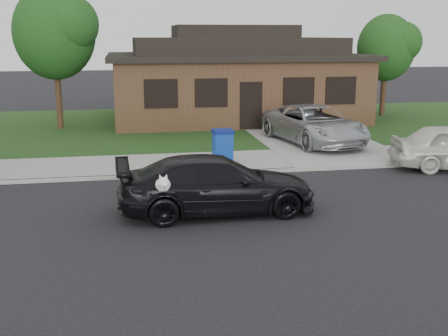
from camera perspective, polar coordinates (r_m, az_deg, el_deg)
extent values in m
plane|color=black|center=(14.20, -3.18, -4.27)|extent=(120.00, 120.00, 0.00)
cube|color=gray|center=(18.99, -5.05, 0.41)|extent=(60.00, 3.00, 0.12)
cube|color=gray|center=(17.53, -4.59, -0.67)|extent=(60.00, 0.12, 0.12)
cube|color=#193814|center=(26.82, -6.62, 4.18)|extent=(60.00, 13.00, 0.13)
cube|color=gray|center=(25.00, 7.72, 3.50)|extent=(4.50, 13.00, 0.14)
imported|color=black|center=(13.80, -0.74, -1.72)|extent=(4.91, 2.07, 1.41)
ellipsoid|color=white|center=(12.67, -6.23, -1.70)|extent=(0.34, 0.40, 0.30)
sphere|color=white|center=(12.42, -6.16, -1.53)|extent=(0.26, 0.26, 0.26)
cube|color=white|center=(12.31, -6.12, -1.88)|extent=(0.09, 0.12, 0.08)
sphere|color=black|center=(12.26, -6.10, -1.95)|extent=(0.04, 0.04, 0.04)
cone|color=white|center=(12.43, -6.50, -0.88)|extent=(0.11, 0.11, 0.14)
cone|color=white|center=(12.44, -5.89, -0.86)|extent=(0.11, 0.11, 0.14)
imported|color=#A9ACB0|center=(22.40, 9.14, 4.40)|extent=(3.36, 5.66, 1.47)
cube|color=#0D3897|center=(18.81, -0.14, 2.08)|extent=(0.62, 0.62, 1.00)
cube|color=navy|center=(18.71, -0.14, 3.75)|extent=(0.68, 0.68, 0.11)
cylinder|color=black|center=(18.57, -0.65, 0.60)|extent=(0.06, 0.16, 0.16)
cylinder|color=black|center=(18.65, 0.69, 0.66)|extent=(0.06, 0.16, 0.16)
cube|color=#422B1C|center=(29.11, 0.99, 8.09)|extent=(12.00, 8.00, 3.00)
cube|color=black|center=(29.01, 1.00, 11.29)|extent=(12.60, 8.60, 0.25)
cube|color=black|center=(28.99, 1.01, 12.32)|extent=(10.00, 6.50, 0.80)
cube|color=black|center=(28.99, 1.01, 13.71)|extent=(6.00, 3.50, 0.60)
cube|color=black|center=(25.23, 2.77, 6.35)|extent=(1.00, 0.06, 2.10)
cube|color=black|center=(24.59, -6.42, 7.51)|extent=(1.30, 0.05, 1.10)
cube|color=black|center=(24.83, -1.31, 7.65)|extent=(1.30, 0.05, 1.10)
cube|color=black|center=(25.75, 7.60, 7.74)|extent=(1.30, 0.05, 1.10)
cube|color=black|center=(26.43, 11.77, 7.72)|extent=(1.30, 0.05, 1.10)
cylinder|color=#332114|center=(26.76, -16.42, 6.52)|extent=(0.28, 0.28, 2.48)
ellipsoid|color=#143811|center=(26.60, -16.86, 13.03)|extent=(3.60, 3.60, 4.14)
sphere|color=#26591E|center=(25.99, -15.42, 13.92)|extent=(2.52, 2.52, 2.52)
cylinder|color=#332114|center=(31.24, 15.84, 7.05)|extent=(0.28, 0.28, 2.03)
ellipsoid|color=#143811|center=(31.09, 16.13, 11.65)|extent=(3.00, 3.00, 3.45)
sphere|color=#26591E|center=(30.95, 17.56, 12.11)|extent=(2.10, 2.10, 2.10)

